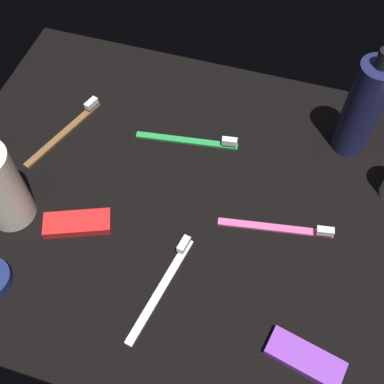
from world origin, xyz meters
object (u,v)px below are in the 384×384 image
(toothbrush_white, at_px, (163,282))
(lotion_bottle, at_px, (363,108))
(toothbrush_brown, at_px, (67,128))
(toothbrush_pink, at_px, (283,228))
(snack_bar_purple, at_px, (305,358))
(toothbrush_green, at_px, (193,140))
(snack_bar_red, at_px, (77,223))

(toothbrush_white, bearing_deg, lotion_bottle, 56.23)
(toothbrush_brown, height_order, toothbrush_white, same)
(toothbrush_pink, distance_m, snack_bar_purple, 0.20)
(toothbrush_green, xyz_separation_m, snack_bar_purple, (0.25, -0.31, 0.00))
(toothbrush_brown, height_order, snack_bar_purple, toothbrush_brown)
(toothbrush_pink, distance_m, toothbrush_brown, 0.41)
(snack_bar_red, bearing_deg, toothbrush_green, 37.78)
(toothbrush_brown, distance_m, toothbrush_green, 0.23)
(lotion_bottle, bearing_deg, toothbrush_pink, -110.90)
(toothbrush_green, distance_m, snack_bar_red, 0.25)
(lotion_bottle, relative_size, toothbrush_green, 1.16)
(toothbrush_white, relative_size, snack_bar_red, 1.72)
(lotion_bottle, distance_m, snack_bar_red, 0.49)
(snack_bar_purple, bearing_deg, snack_bar_red, 177.43)
(snack_bar_red, distance_m, snack_bar_purple, 0.39)
(toothbrush_brown, xyz_separation_m, snack_bar_purple, (0.47, -0.27, 0.00))
(toothbrush_brown, distance_m, snack_bar_red, 0.20)
(toothbrush_brown, height_order, snack_bar_red, toothbrush_brown)
(snack_bar_red, bearing_deg, lotion_bottle, 15.00)
(lotion_bottle, height_order, toothbrush_white, lotion_bottle)
(toothbrush_green, bearing_deg, toothbrush_pink, -34.32)
(toothbrush_green, bearing_deg, snack_bar_red, -120.61)
(lotion_bottle, relative_size, toothbrush_white, 1.17)
(snack_bar_red, bearing_deg, toothbrush_white, -39.92)
(toothbrush_pink, xyz_separation_m, snack_bar_purple, (0.07, -0.19, 0.00))
(lotion_bottle, xyz_separation_m, toothbrush_brown, (-0.48, -0.11, -0.09))
(toothbrush_green, bearing_deg, toothbrush_white, -82.74)
(lotion_bottle, relative_size, snack_bar_purple, 2.01)
(snack_bar_purple, bearing_deg, toothbrush_white, 179.88)
(toothbrush_brown, height_order, toothbrush_green, same)
(toothbrush_white, xyz_separation_m, snack_bar_purple, (0.22, -0.05, 0.00))
(toothbrush_green, height_order, snack_bar_red, toothbrush_green)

